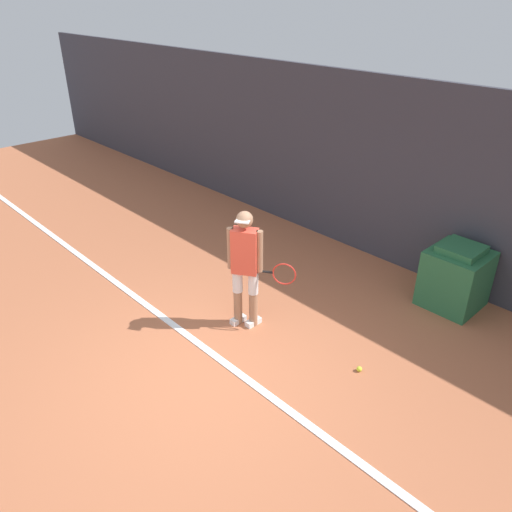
{
  "coord_description": "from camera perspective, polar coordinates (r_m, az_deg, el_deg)",
  "views": [
    {
      "loc": [
        3.8,
        -2.81,
        4.19
      ],
      "look_at": [
        -0.48,
        1.27,
        1.01
      ],
      "focal_mm": 35.0,
      "sensor_mm": 36.0,
      "label": 1
    }
  ],
  "objects": [
    {
      "name": "ground_plane",
      "position": [
        6.31,
        -5.46,
        -13.44
      ],
      "size": [
        24.0,
        24.0,
        0.0
      ],
      "primitive_type": "plane",
      "color": "#B76642"
    },
    {
      "name": "tennis_ball",
      "position": [
        6.45,
        11.72,
        -12.53
      ],
      "size": [
        0.07,
        0.07,
        0.07
      ],
      "color": "#D1E533",
      "rests_on": "ground_plane"
    },
    {
      "name": "court_baseline",
      "position": [
        6.44,
        -3.39,
        -12.25
      ],
      "size": [
        21.6,
        0.1,
        0.01
      ],
      "color": "white",
      "rests_on": "ground_plane"
    },
    {
      "name": "back_wall",
      "position": [
        8.35,
        16.99,
        8.42
      ],
      "size": [
        24.0,
        0.1,
        3.04
      ],
      "color": "#383842",
      "rests_on": "ground_plane"
    },
    {
      "name": "tennis_player",
      "position": [
        6.61,
        -1.16,
        -0.96
      ],
      "size": [
        0.8,
        0.57,
        1.72
      ],
      "rotation": [
        0.0,
        0.0,
        0.57
      ],
      "color": "#A37556",
      "rests_on": "ground_plane"
    },
    {
      "name": "covered_chair",
      "position": [
        7.86,
        21.84,
        -2.25
      ],
      "size": [
        0.79,
        0.81,
        0.98
      ],
      "color": "#28663D",
      "rests_on": "ground_plane"
    }
  ]
}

